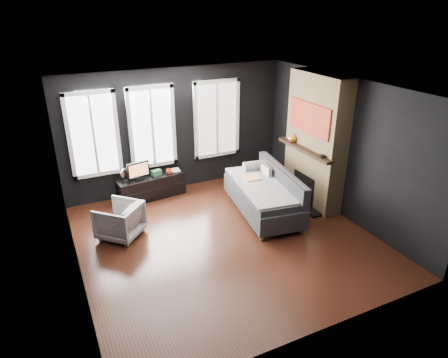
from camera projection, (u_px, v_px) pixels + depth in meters
name	position (u px, v px, depth m)	size (l,w,h in m)	color
floor	(226.00, 239.00, 7.21)	(5.00, 5.00, 0.00)	black
ceiling	(227.00, 89.00, 6.11)	(5.00, 5.00, 0.00)	white
wall_back	(177.00, 130.00, 8.72)	(5.00, 0.02, 2.70)	black
wall_left	(68.00, 200.00, 5.67)	(0.02, 5.00, 2.70)	black
wall_right	(344.00, 148.00, 7.64)	(0.02, 5.00, 2.70)	black
windows	(154.00, 85.00, 8.09)	(4.00, 0.16, 1.76)	white
fireplace	(316.00, 141.00, 8.06)	(0.70, 1.62, 2.70)	#93724C
sofa	(263.00, 192.00, 7.95)	(1.07, 2.13, 0.92)	black
stripe_pillow	(266.00, 173.00, 8.28)	(0.08, 0.34, 0.34)	gray
armchair	(119.00, 219.00, 7.16)	(0.69, 0.65, 0.71)	white
media_console	(151.00, 187.00, 8.67)	(1.45, 0.45, 0.50)	black
monitor	(138.00, 170.00, 8.31)	(0.49, 0.11, 0.44)	black
desk_fan	(125.00, 175.00, 8.25)	(0.21, 0.21, 0.30)	#A8A8A8
mug	(169.00, 171.00, 8.68)	(0.13, 0.10, 0.13)	#EB461C
book	(171.00, 166.00, 8.77)	(0.18, 0.02, 0.25)	gray
storage_box	(156.00, 173.00, 8.59)	(0.20, 0.13, 0.11)	#2C653D
mantel_vase	(293.00, 137.00, 8.34)	(0.19, 0.20, 0.19)	gold
mantel_clock	(322.00, 156.00, 7.55)	(0.13, 0.13, 0.04)	black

